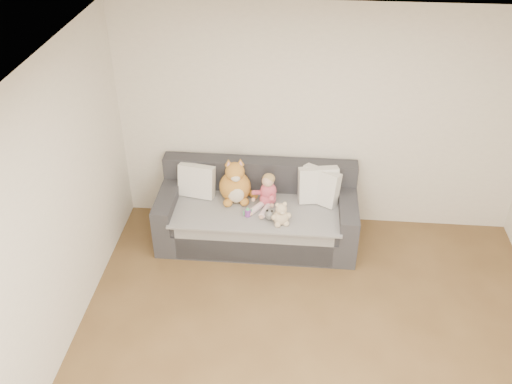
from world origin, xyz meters
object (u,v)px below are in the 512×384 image
toddler (267,193)px  sippy_cup (248,212)px  plush_cat (235,185)px  sofa (257,215)px  teddy_bear (281,215)px

toddler → sippy_cup: size_ratio=3.50×
toddler → plush_cat: size_ratio=0.74×
plush_cat → sippy_cup: (0.17, -0.31, -0.14)m
sofa → teddy_bear: sofa is taller
sofa → teddy_bear: bearing=-52.0°
sofa → sippy_cup: 0.35m
plush_cat → teddy_bear: plush_cat is taller
toddler → teddy_bear: size_ratio=1.45×
plush_cat → teddy_bear: size_ratio=1.96×
sippy_cup → plush_cat: bearing=118.6°
sofa → toddler: (0.11, -0.03, 0.33)m
teddy_bear → toddler: bearing=100.4°
teddy_bear → plush_cat: bearing=124.3°
toddler → sippy_cup: bearing=-107.5°
teddy_bear → sippy_cup: 0.38m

